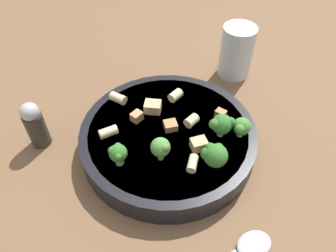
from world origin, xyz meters
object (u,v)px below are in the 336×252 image
object	(u,v)px
chicken_chunk_2	(200,143)
spoon	(241,251)
rigatoni_3	(108,132)
chicken_chunk_0	(137,116)
broccoli_floret_4	(241,127)
drinking_glass	(236,55)
rigatoni_4	(193,163)
chicken_chunk_3	(221,114)
broccoli_floret_2	(222,124)
broccoli_floret_3	(214,155)
rigatoni_1	(116,99)
broccoli_floret_1	(161,148)
pasta_bowl	(168,137)
broccoli_floret_0	(118,153)
rigatoni_0	(192,121)
chicken_chunk_4	(170,125)
rigatoni_2	(176,95)
chicken_chunk_1	(153,107)
pepper_shaker	(35,124)

from	to	relation	value
chicken_chunk_2	spoon	size ratio (longest dim) A/B	0.16
rigatoni_3	chicken_chunk_0	distance (m)	0.05
broccoli_floret_4	drinking_glass	world-z (taller)	drinking_glass
rigatoni_3	drinking_glass	distance (m)	0.31
rigatoni_4	broccoli_floret_4	bearing A→B (deg)	165.44
chicken_chunk_3	rigatoni_3	bearing A→B (deg)	-38.79
broccoli_floret_2	broccoli_floret_3	bearing A→B (deg)	22.31
rigatoni_1	drinking_glass	size ratio (longest dim) A/B	0.26
broccoli_floret_1	spoon	world-z (taller)	broccoli_floret_1
pasta_bowl	broccoli_floret_4	size ratio (longest dim) A/B	8.36
pasta_bowl	broccoli_floret_0	distance (m)	0.10
pasta_bowl	broccoli_floret_3	distance (m)	0.10
rigatoni_4	chicken_chunk_2	bearing A→B (deg)	-161.08
rigatoni_0	rigatoni_3	size ratio (longest dim) A/B	0.74
rigatoni_3	chicken_chunk_4	size ratio (longest dim) A/B	1.42
rigatoni_2	drinking_glass	world-z (taller)	drinking_glass
broccoli_floret_0	broccoli_floret_4	bearing A→B (deg)	144.14
chicken_chunk_0	spoon	xyz separation A→B (m)	(0.07, 0.24, -0.04)
rigatoni_0	rigatoni_4	xyz separation A→B (m)	(0.07, 0.05, -0.00)
rigatoni_1	rigatoni_3	xyz separation A→B (m)	(0.06, 0.04, -0.00)
broccoli_floret_1	chicken_chunk_4	world-z (taller)	broccoli_floret_1
rigatoni_1	chicken_chunk_1	bearing A→B (deg)	111.51
broccoli_floret_0	chicken_chunk_2	size ratio (longest dim) A/B	1.54
rigatoni_1	chicken_chunk_3	size ratio (longest dim) A/B	1.65
rigatoni_2	rigatoni_4	xyz separation A→B (m)	(0.10, 0.11, -0.00)
broccoli_floret_3	chicken_chunk_1	size ratio (longest dim) A/B	1.42
broccoli_floret_2	chicken_chunk_2	distance (m)	0.04
pasta_bowl	chicken_chunk_2	distance (m)	0.06
rigatoni_4	spoon	size ratio (longest dim) A/B	0.18
rigatoni_0	chicken_chunk_3	bearing A→B (deg)	148.04
rigatoni_0	chicken_chunk_4	bearing A→B (deg)	-39.97
chicken_chunk_2	chicken_chunk_3	world-z (taller)	chicken_chunk_2
pasta_bowl	chicken_chunk_1	size ratio (longest dim) A/B	10.46
broccoli_floret_2	rigatoni_0	size ratio (longest dim) A/B	1.91
broccoli_floret_1	broccoli_floret_0	bearing A→B (deg)	-44.33
rigatoni_3	spoon	world-z (taller)	rigatoni_3
pepper_shaker	chicken_chunk_0	bearing A→B (deg)	133.29
rigatoni_4	chicken_chunk_4	distance (m)	0.08
chicken_chunk_1	drinking_glass	xyz separation A→B (m)	(-0.22, 0.03, -0.00)
broccoli_floret_4	rigatoni_0	xyz separation A→B (m)	(0.03, -0.07, -0.01)
broccoli_floret_3	broccoli_floret_1	bearing A→B (deg)	-59.26
broccoli_floret_3	chicken_chunk_1	distance (m)	0.14
broccoli_floret_3	drinking_glass	distance (m)	0.27
chicken_chunk_0	chicken_chunk_3	distance (m)	0.14
chicken_chunk_1	spoon	distance (m)	0.26
broccoli_floret_4	rigatoni_3	xyz separation A→B (m)	(0.12, -0.16, -0.01)
broccoli_floret_1	chicken_chunk_0	xyz separation A→B (m)	(-0.04, -0.08, -0.02)
rigatoni_3	chicken_chunk_2	xyz separation A→B (m)	(-0.07, 0.12, 0.00)
pasta_bowl	drinking_glass	xyz separation A→B (m)	(-0.24, -0.02, 0.02)
pasta_bowl	broccoli_floret_1	distance (m)	0.07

